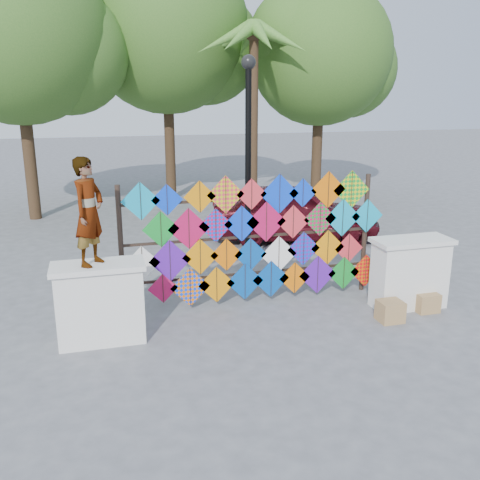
# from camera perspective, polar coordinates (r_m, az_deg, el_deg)

# --- Properties ---
(ground) EXTENTS (80.00, 80.00, 0.00)m
(ground) POSITION_cam_1_polar(r_m,az_deg,el_deg) (9.38, 2.45, -8.27)
(ground) COLOR gray
(ground) RESTS_ON ground
(parapet_left) EXTENTS (1.40, 0.65, 1.28)m
(parapet_left) POSITION_cam_1_polar(r_m,az_deg,el_deg) (8.56, -14.67, -6.48)
(parapet_left) COLOR white
(parapet_left) RESTS_ON ground
(parapet_right) EXTENTS (1.40, 0.65, 1.28)m
(parapet_right) POSITION_cam_1_polar(r_m,az_deg,el_deg) (10.09, 17.65, -3.32)
(parapet_right) COLOR white
(parapet_right) RESTS_ON ground
(kite_rack) EXTENTS (4.94, 0.24, 2.40)m
(kite_rack) POSITION_cam_1_polar(r_m,az_deg,el_deg) (9.66, 1.93, 0.10)
(kite_rack) COLOR black
(kite_rack) RESTS_ON ground
(tree_west) EXTENTS (5.85, 5.20, 8.01)m
(tree_west) POSITION_cam_1_polar(r_m,az_deg,el_deg) (17.36, -22.39, 19.75)
(tree_west) COLOR #42311C
(tree_west) RESTS_ON ground
(tree_mid) EXTENTS (6.30, 5.60, 8.61)m
(tree_mid) POSITION_cam_1_polar(r_m,az_deg,el_deg) (19.49, -7.60, 21.31)
(tree_mid) COLOR #42311C
(tree_mid) RESTS_ON ground
(tree_east) EXTENTS (5.40, 4.80, 7.42)m
(tree_east) POSITION_cam_1_polar(r_m,az_deg,el_deg) (19.35, 8.81, 18.96)
(tree_east) COLOR #42311C
(tree_east) RESTS_ON ground
(palm_tree) EXTENTS (3.62, 3.62, 5.83)m
(palm_tree) POSITION_cam_1_polar(r_m,az_deg,el_deg) (16.91, 1.49, 19.52)
(palm_tree) COLOR #42311C
(palm_tree) RESTS_ON ground
(vendor_woman) EXTENTS (0.65, 0.70, 1.62)m
(vendor_woman) POSITION_cam_1_polar(r_m,az_deg,el_deg) (8.15, -15.83, 2.91)
(vendor_woman) COLOR #99999E
(vendor_woman) RESTS_ON parapet_left
(sedan) EXTENTS (4.67, 2.74, 1.49)m
(sedan) POSITION_cam_1_polar(r_m,az_deg,el_deg) (14.09, 5.85, 3.02)
(sedan) COLOR #4C0D16
(sedan) RESTS_ON ground
(lamppost) EXTENTS (0.28, 0.28, 4.46)m
(lamppost) POSITION_cam_1_polar(r_m,az_deg,el_deg) (10.64, 0.88, 9.65)
(lamppost) COLOR black
(lamppost) RESTS_ON ground
(cardboard_box_near) EXTENTS (0.41, 0.36, 0.36)m
(cardboard_box_near) POSITION_cam_1_polar(r_m,az_deg,el_deg) (9.53, 15.72, -7.31)
(cardboard_box_near) COLOR tan
(cardboard_box_near) RESTS_ON ground
(cardboard_box_far) EXTENTS (0.40, 0.37, 0.34)m
(cardboard_box_far) POSITION_cam_1_polar(r_m,az_deg,el_deg) (10.15, 19.17, -6.24)
(cardboard_box_far) COLOR tan
(cardboard_box_far) RESTS_ON ground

